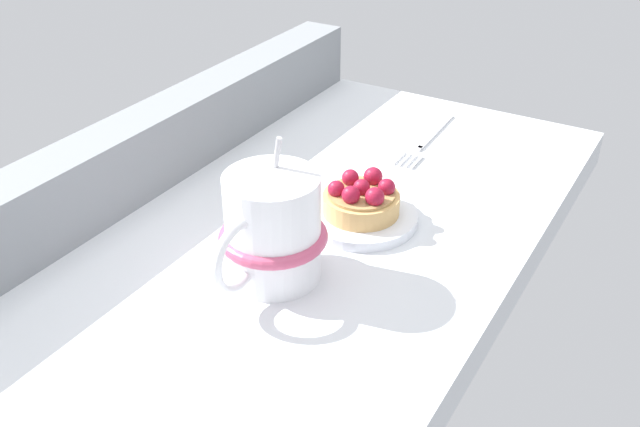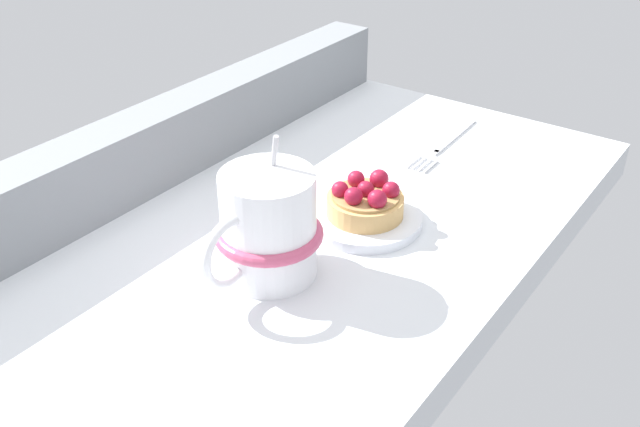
{
  "view_description": "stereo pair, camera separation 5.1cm",
  "coord_description": "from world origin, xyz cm",
  "px_view_note": "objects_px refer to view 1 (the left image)",
  "views": [
    {
      "loc": [
        -54.07,
        -33.28,
        38.63
      ],
      "look_at": [
        -3.97,
        -3.81,
        3.67
      ],
      "focal_mm": 41.06,
      "sensor_mm": 36.0,
      "label": 1
    },
    {
      "loc": [
        -51.29,
        -37.55,
        38.63
      ],
      "look_at": [
        -3.97,
        -3.81,
        3.67
      ],
      "focal_mm": 41.06,
      "sensor_mm": 36.0,
      "label": 2
    }
  ],
  "objects_px": {
    "dessert_plate": "(361,217)",
    "raspberry_tart": "(361,199)",
    "coffee_mug": "(272,230)",
    "dessert_fork": "(428,139)"
  },
  "relations": [
    {
      "from": "dessert_plate",
      "to": "raspberry_tart",
      "type": "relative_size",
      "value": 1.5
    },
    {
      "from": "dessert_plate",
      "to": "raspberry_tart",
      "type": "xyz_separation_m",
      "value": [
        0.0,
        -0.0,
        0.02
      ]
    },
    {
      "from": "coffee_mug",
      "to": "dessert_fork",
      "type": "xyz_separation_m",
      "value": [
        0.33,
        -0.01,
        -0.05
      ]
    },
    {
      "from": "dessert_fork",
      "to": "coffee_mug",
      "type": "bearing_deg",
      "value": 178.68
    },
    {
      "from": "dessert_plate",
      "to": "dessert_fork",
      "type": "height_order",
      "value": "dessert_plate"
    },
    {
      "from": "raspberry_tart",
      "to": "coffee_mug",
      "type": "xyz_separation_m",
      "value": [
        -0.12,
        0.02,
        0.02
      ]
    },
    {
      "from": "dessert_fork",
      "to": "dessert_plate",
      "type": "bearing_deg",
      "value": -175.49
    },
    {
      "from": "dessert_plate",
      "to": "raspberry_tart",
      "type": "bearing_deg",
      "value": -63.37
    },
    {
      "from": "dessert_plate",
      "to": "dessert_fork",
      "type": "distance_m",
      "value": 0.21
    },
    {
      "from": "coffee_mug",
      "to": "dessert_fork",
      "type": "relative_size",
      "value": 0.79
    }
  ]
}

